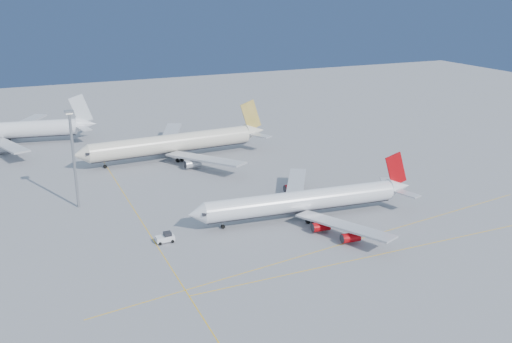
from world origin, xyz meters
name	(u,v)px	position (x,y,z in m)	size (l,w,h in m)	color
ground	(333,233)	(0.00, 0.00, 0.00)	(500.00, 500.00, 0.00)	slate
taxiway_lines	(265,233)	(-14.71, 6.34, 0.01)	(118.86, 140.00, 0.02)	#FAB60D
airliner_virgin	(306,201)	(-1.25, 11.07, 4.49)	(60.37, 54.02, 14.89)	white
airliner_etihad	(176,143)	(-16.51, 74.68, 5.39)	(67.83, 62.58, 17.70)	beige
airliner_third	(5,131)	(-69.12, 116.96, 5.36)	(65.80, 60.00, 17.70)	white
pushback_tug	(166,238)	(-37.67, 11.14, 1.09)	(4.20, 2.61, 2.34)	white
light_mast	(73,151)	(-53.03, 41.58, 15.40)	(2.26, 2.26, 26.09)	gray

